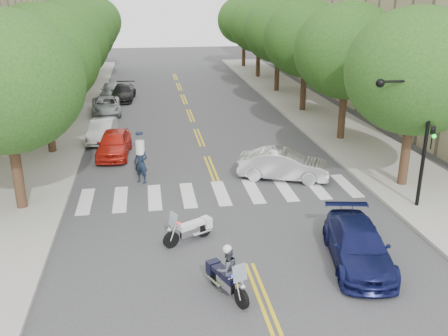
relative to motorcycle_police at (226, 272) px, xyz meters
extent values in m
plane|color=#38383A|center=(1.07, 1.65, -0.78)|extent=(140.00, 140.00, 0.00)
cube|color=#9E9991|center=(-8.43, 23.65, -0.71)|extent=(5.00, 60.00, 0.15)
cube|color=#9E9991|center=(10.57, 23.65, -0.71)|extent=(5.00, 60.00, 0.15)
cylinder|color=#382316|center=(-7.73, 7.65, 0.88)|extent=(0.44, 0.44, 3.32)
ellipsoid|color=#1E4814|center=(-7.73, 7.65, 4.78)|extent=(6.40, 6.40, 5.76)
cylinder|color=#382316|center=(-7.73, 15.65, 0.88)|extent=(0.44, 0.44, 3.32)
ellipsoid|color=#1E4814|center=(-7.73, 15.65, 4.78)|extent=(6.40, 6.40, 5.76)
cylinder|color=#382316|center=(-7.73, 23.65, 0.88)|extent=(0.44, 0.44, 3.32)
ellipsoid|color=#1E4814|center=(-7.73, 23.65, 4.78)|extent=(6.40, 6.40, 5.76)
cylinder|color=#382316|center=(-7.73, 31.65, 0.88)|extent=(0.44, 0.44, 3.32)
ellipsoid|color=#1E4814|center=(-7.73, 31.65, 4.78)|extent=(6.40, 6.40, 5.76)
cylinder|color=#382316|center=(-7.73, 39.65, 0.88)|extent=(0.44, 0.44, 3.32)
ellipsoid|color=#1E4814|center=(-7.73, 39.65, 4.78)|extent=(6.40, 6.40, 5.76)
cylinder|color=#382316|center=(-7.73, 47.65, 0.88)|extent=(0.44, 0.44, 3.32)
ellipsoid|color=#1E4814|center=(-7.73, 47.65, 4.78)|extent=(6.40, 6.40, 5.76)
cylinder|color=#382316|center=(9.87, 7.65, 0.88)|extent=(0.44, 0.44, 3.32)
ellipsoid|color=#1E4814|center=(9.87, 7.65, 4.78)|extent=(6.40, 6.40, 5.76)
cylinder|color=#382316|center=(9.87, 15.65, 0.88)|extent=(0.44, 0.44, 3.32)
ellipsoid|color=#1E4814|center=(9.87, 15.65, 4.78)|extent=(6.40, 6.40, 5.76)
cylinder|color=#382316|center=(9.87, 23.65, 0.88)|extent=(0.44, 0.44, 3.32)
ellipsoid|color=#1E4814|center=(9.87, 23.65, 4.78)|extent=(6.40, 6.40, 5.76)
cylinder|color=#382316|center=(9.87, 31.65, 0.88)|extent=(0.44, 0.44, 3.32)
ellipsoid|color=#1E4814|center=(9.87, 31.65, 4.78)|extent=(6.40, 6.40, 5.76)
cylinder|color=#382316|center=(9.87, 39.65, 0.88)|extent=(0.44, 0.44, 3.32)
ellipsoid|color=#1E4814|center=(9.87, 39.65, 4.78)|extent=(6.40, 6.40, 5.76)
cylinder|color=#382316|center=(9.87, 47.65, 0.88)|extent=(0.44, 0.44, 3.32)
ellipsoid|color=#1E4814|center=(9.87, 47.65, 4.78)|extent=(6.40, 6.40, 5.76)
cylinder|color=black|center=(9.27, 5.15, 2.22)|extent=(0.16, 0.16, 6.00)
cylinder|color=black|center=(8.07, 5.15, 4.82)|extent=(2.40, 0.10, 0.10)
sphere|color=black|center=(6.97, 5.15, 4.77)|extent=(0.36, 0.36, 0.36)
imported|color=black|center=(9.52, 5.15, 2.42)|extent=(0.16, 0.20, 1.00)
sphere|color=#0CCC26|center=(9.52, 5.00, 2.52)|extent=(0.18, 0.18, 0.18)
cylinder|color=black|center=(0.34, -0.79, -0.46)|extent=(0.37, 0.64, 0.64)
cylinder|color=black|center=(-0.26, 0.60, -0.46)|extent=(0.41, 0.66, 0.64)
cube|color=silver|center=(0.02, -0.05, -0.35)|extent=(0.61, 0.90, 0.30)
cube|color=black|center=(0.06, -0.13, -0.12)|extent=(0.57, 0.74, 0.21)
cube|color=black|center=(-0.15, 0.34, -0.10)|extent=(0.55, 0.63, 0.15)
cube|color=black|center=(-0.31, 0.74, -0.21)|extent=(0.49, 0.42, 0.43)
cube|color=#8C99A5|center=(0.29, -0.67, 0.35)|extent=(0.49, 0.32, 0.52)
cube|color=red|center=(0.33, -0.48, 0.18)|extent=(0.12, 0.12, 0.08)
cube|color=#0C26E5|center=(0.12, -0.57, 0.18)|extent=(0.12, 0.12, 0.08)
imported|color=#474C56|center=(0.02, -0.05, 0.13)|extent=(0.89, 0.80, 1.49)
sphere|color=silver|center=(0.02, -0.05, 0.83)|extent=(0.28, 0.28, 0.28)
cylinder|color=black|center=(-1.54, 3.28, -0.47)|extent=(0.61, 0.41, 0.63)
cylinder|color=black|center=(-0.24, 3.98, -0.47)|extent=(0.63, 0.45, 0.63)
cube|color=silver|center=(-0.85, 3.65, -0.36)|extent=(0.87, 0.66, 0.30)
cube|color=silver|center=(-0.93, 3.61, -0.13)|extent=(0.73, 0.60, 0.20)
cube|color=silver|center=(-0.48, 3.85, -0.11)|extent=(0.62, 0.57, 0.15)
cube|color=silver|center=(-0.12, 4.05, -0.22)|extent=(0.44, 0.49, 0.42)
cube|color=#8C99A5|center=(-1.43, 3.33, 0.33)|extent=(0.35, 0.47, 0.51)
cube|color=red|center=(-1.24, 3.31, 0.16)|extent=(0.13, 0.13, 0.07)
cube|color=#0C26E5|center=(-1.35, 3.51, 0.16)|extent=(0.13, 0.13, 0.07)
imported|color=#151F30|center=(-2.60, 10.15, 0.25)|extent=(0.90, 0.83, 2.06)
imported|color=silver|center=(4.47, 9.57, -0.03)|extent=(4.81, 3.09, 1.50)
imported|color=#101545|center=(4.81, 1.15, -0.10)|extent=(2.75, 4.98, 1.37)
imported|color=red|center=(-4.13, 14.65, -0.04)|extent=(2.07, 4.45, 1.48)
imported|color=#BABABA|center=(-5.02, 17.88, -0.12)|extent=(1.78, 4.14, 1.33)
imported|color=gray|center=(-5.23, 25.15, -0.14)|extent=(2.48, 4.77, 1.29)
imported|color=black|center=(-4.13, 30.15, -0.11)|extent=(2.29, 4.77, 1.34)
imported|color=#9FA0A4|center=(-5.23, 31.15, -0.08)|extent=(1.75, 4.13, 1.39)
camera|label=1|loc=(-2.16, -13.25, 8.25)|focal=40.00mm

